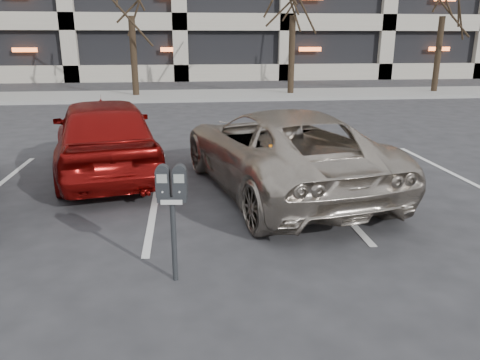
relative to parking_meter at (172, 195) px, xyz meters
name	(u,v)px	position (x,y,z in m)	size (l,w,h in m)	color
ground	(259,243)	(1.04, 0.83, -0.96)	(140.00, 140.00, 0.00)	#28282B
sidewalk	(204,95)	(1.04, 16.83, -0.90)	(80.00, 4.00, 0.12)	gray
stall_lines	(157,191)	(-0.36, 3.13, -0.95)	(16.90, 5.20, 0.00)	silver
parking_meter	(172,195)	(0.00, 0.00, 0.00)	(0.33, 0.16, 1.25)	black
suv_silver	(279,150)	(1.73, 3.00, -0.26)	(3.27, 5.36, 1.39)	#B0A495
car_red	(104,135)	(-1.36, 4.32, -0.20)	(1.78, 4.43, 1.51)	maroon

